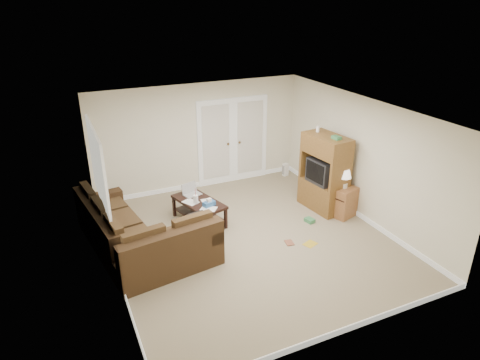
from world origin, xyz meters
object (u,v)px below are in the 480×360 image
sectional_sofa (137,238)px  tv_armoire (324,172)px  side_cabinet (342,199)px  coffee_table (199,210)px

sectional_sofa → tv_armoire: bearing=-6.0°
sectional_sofa → side_cabinet: (4.24, -0.28, 0.04)m
side_cabinet → coffee_table: bearing=143.2°
tv_armoire → side_cabinet: (0.18, -0.45, -0.46)m
coffee_table → side_cabinet: bearing=-34.5°
sectional_sofa → tv_armoire: (4.06, 0.17, 0.50)m
sectional_sofa → side_cabinet: 4.25m
sectional_sofa → coffee_table: bearing=17.7°
sectional_sofa → tv_armoire: tv_armoire is taller
coffee_table → side_cabinet: size_ratio=1.26×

